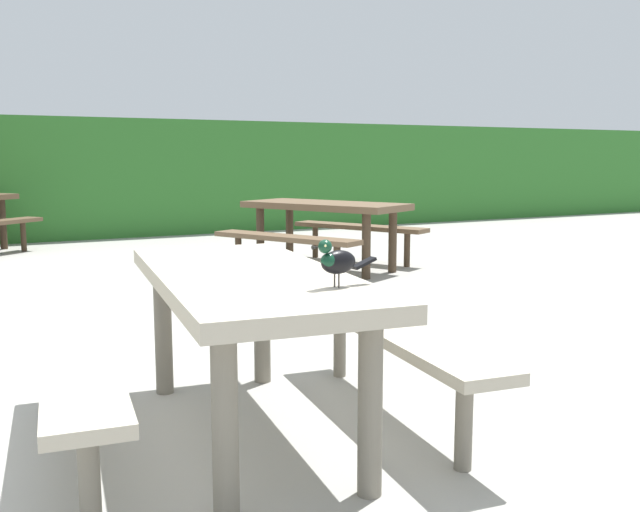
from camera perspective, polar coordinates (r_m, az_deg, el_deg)
name	(u,v)px	position (r m, az deg, el deg)	size (l,w,h in m)	color
ground_plane	(155,439)	(3.27, -13.26, -14.23)	(60.00, 60.00, 0.00)	#A3A099
hedge_wall	(8,178)	(11.92, -24.02, 5.80)	(28.00, 2.05, 1.82)	#2D6B28
picnic_table_foreground	(247,312)	(3.08, -5.93, -4.58)	(1.86, 1.89, 0.74)	#B2A893
bird_grackle	(336,260)	(2.62, 1.31, -0.36)	(0.29, 0.09, 0.18)	black
picnic_table_mid_left	(325,219)	(7.68, 0.40, 3.01)	(2.27, 2.29, 0.74)	brown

